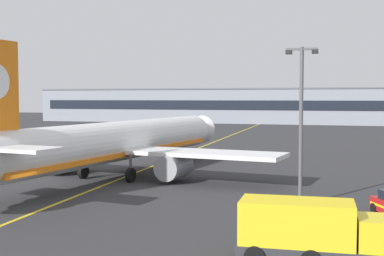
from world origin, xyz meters
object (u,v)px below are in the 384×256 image
(airliner_foreground, at_px, (117,143))
(service_car_nearest, at_px, (4,150))
(service_truck_baggage_yellow, at_px, (317,232))
(apron_lamp_post, at_px, (301,123))
(safety_cone_by_nose_gear, at_px, (184,157))

(airliner_foreground, height_order, service_car_nearest, airliner_foreground)
(airliner_foreground, bearing_deg, service_truck_baggage_yellow, -46.08)
(apron_lamp_post, distance_m, safety_cone_by_nose_gear, 29.99)
(service_truck_baggage_yellow, distance_m, safety_cone_by_nose_gear, 41.69)
(airliner_foreground, xyz_separation_m, service_truck_baggage_yellow, (20.04, -20.81, -1.89))
(airliner_foreground, relative_size, service_truck_baggage_yellow, 5.37)
(apron_lamp_post, height_order, service_truck_baggage_yellow, apron_lamp_post)
(apron_lamp_post, bearing_deg, service_truck_baggage_yellow, -81.22)
(service_truck_baggage_yellow, bearing_deg, apron_lamp_post, 98.78)
(service_truck_baggage_yellow, height_order, safety_cone_by_nose_gear, service_truck_baggage_yellow)
(apron_lamp_post, xyz_separation_m, safety_cone_by_nose_gear, (-16.68, 24.28, -5.65))
(airliner_foreground, xyz_separation_m, safety_cone_by_nose_gear, (1.36, 16.44, -3.11))
(airliner_foreground, bearing_deg, safety_cone_by_nose_gear, 85.28)
(airliner_foreground, height_order, service_truck_baggage_yellow, airliner_foreground)
(airliner_foreground, xyz_separation_m, apron_lamp_post, (18.03, -7.84, 2.53))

